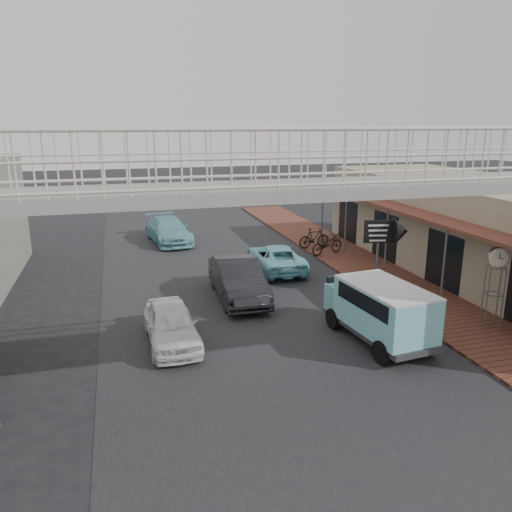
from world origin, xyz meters
TOP-DOWN VIEW (x-y plane):
  - ground at (0.00, 0.00)m, footprint 120.00×120.00m
  - road_strip at (0.00, 0.00)m, footprint 10.00×60.00m
  - sidewalk at (6.50, 3.00)m, footprint 3.00×40.00m
  - shophouse_row at (10.97, 4.00)m, footprint 7.20×18.00m
  - footbridge at (0.00, -4.00)m, footprint 16.40×2.40m
  - white_hatchback at (-2.87, 0.39)m, footprint 1.54×3.64m
  - dark_sedan at (0.00, 3.71)m, footprint 1.68×4.55m
  - angkot_curb at (2.50, 6.83)m, footprint 2.17×4.34m
  - angkot_far at (-1.54, 13.60)m, footprint 2.48×4.86m
  - angkot_van at (3.19, -1.18)m, footprint 2.08×3.92m
  - motorcycle_near at (5.69, 8.48)m, footprint 2.08×1.33m
  - motorcycle_far at (5.58, 9.88)m, footprint 1.77×0.68m
  - street_clock at (7.17, -1.21)m, footprint 0.67×0.65m
  - arrow_sign at (5.89, 2.52)m, footprint 1.76×1.15m

SIDE VIEW (x-z plane):
  - ground at x=0.00m, z-range 0.00..0.00m
  - road_strip at x=0.00m, z-range 0.00..0.01m
  - sidewalk at x=6.50m, z-range 0.00..0.10m
  - angkot_curb at x=2.50m, z-range 0.00..1.18m
  - white_hatchback at x=-2.87m, z-range 0.00..1.23m
  - motorcycle_near at x=5.69m, z-range 0.10..1.13m
  - motorcycle_far at x=5.58m, z-range 0.10..1.14m
  - angkot_far at x=-1.54m, z-range 0.00..1.35m
  - dark_sedan at x=0.00m, z-range 0.00..1.49m
  - angkot_van at x=3.19m, z-range 0.25..2.09m
  - shophouse_row at x=10.97m, z-range 0.01..4.01m
  - street_clock at x=7.17m, z-range 0.95..3.55m
  - arrow_sign at x=5.89m, z-range 1.00..3.92m
  - footbridge at x=0.00m, z-range 0.01..6.35m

